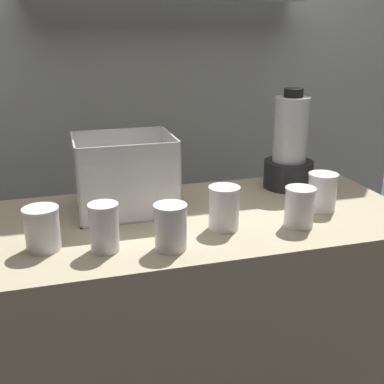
{
  "coord_description": "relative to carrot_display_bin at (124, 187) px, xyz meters",
  "views": [
    {
      "loc": [
        -0.39,
        -1.34,
        1.46
      ],
      "look_at": [
        0.0,
        0.0,
        0.98
      ],
      "focal_mm": 44.79,
      "sensor_mm": 36.0,
      "label": 1
    }
  ],
  "objects": [
    {
      "name": "juice_cup_pomegranate_rightmost",
      "position": [
        0.61,
        -0.18,
        -0.02
      ],
      "size": [
        0.1,
        0.1,
        0.12
      ],
      "color": "white",
      "rests_on": "counter"
    },
    {
      "name": "counter",
      "position": [
        0.19,
        -0.12,
        -0.53
      ],
      "size": [
        1.4,
        0.64,
        0.9
      ],
      "primitive_type": "cube",
      "color": "tan",
      "rests_on": "ground_plane"
    },
    {
      "name": "juice_cup_mango_left",
      "position": [
        -0.09,
        -0.29,
        -0.02
      ],
      "size": [
        0.08,
        0.08,
        0.13
      ],
      "color": "white",
      "rests_on": "counter"
    },
    {
      "name": "back_wall_unit",
      "position": [
        0.2,
        0.65,
        0.29
      ],
      "size": [
        2.6,
        0.24,
        2.5
      ],
      "color": "silver",
      "rests_on": "ground_plane"
    },
    {
      "name": "juice_cup_beet_far_right",
      "position": [
        0.48,
        -0.28,
        -0.03
      ],
      "size": [
        0.09,
        0.09,
        0.12
      ],
      "color": "white",
      "rests_on": "counter"
    },
    {
      "name": "juice_cup_mango_right",
      "position": [
        0.26,
        -0.24,
        -0.02
      ],
      "size": [
        0.09,
        0.09,
        0.13
      ],
      "color": "white",
      "rests_on": "counter"
    },
    {
      "name": "juice_cup_pomegranate_middle",
      "position": [
        0.07,
        -0.33,
        -0.02
      ],
      "size": [
        0.09,
        0.09,
        0.13
      ],
      "color": "white",
      "rests_on": "counter"
    },
    {
      "name": "carrot_display_bin",
      "position": [
        0.0,
        0.0,
        0.0
      ],
      "size": [
        0.31,
        0.25,
        0.24
      ],
      "color": "white",
      "rests_on": "counter"
    },
    {
      "name": "blender_pitcher",
      "position": [
        0.62,
        0.06,
        0.06
      ],
      "size": [
        0.18,
        0.18,
        0.36
      ],
      "color": "black",
      "rests_on": "counter"
    },
    {
      "name": "juice_cup_mango_far_left",
      "position": [
        -0.25,
        -0.24,
        -0.03
      ],
      "size": [
        0.09,
        0.09,
        0.12
      ],
      "color": "white",
      "rests_on": "counter"
    }
  ]
}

